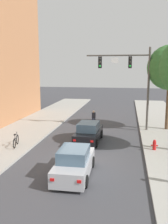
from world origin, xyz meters
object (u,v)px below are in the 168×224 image
pedestrian_crossing_road (94,118)px  bicycle_leaning (16,141)px  car_lead_black (89,133)px  fire_hydrant (154,145)px  traffic_signal_mast (131,74)px  car_following_silver (74,163)px

pedestrian_crossing_road → bicycle_leaning: (-4.67, -7.80, -0.37)m
car_lead_black → pedestrian_crossing_road: bearing=93.6°
fire_hydrant → pedestrian_crossing_road: bearing=127.6°
traffic_signal_mast → fire_hydrant: bearing=-73.4°
car_following_silver → traffic_signal_mast: bearing=74.4°
car_following_silver → bicycle_leaning: (-5.24, 3.86, -0.18)m
car_lead_black → car_following_silver: bearing=-87.9°
traffic_signal_mast → bicycle_leaning: bearing=-140.6°
traffic_signal_mast → car_following_silver: 11.93m
traffic_signal_mast → fire_hydrant: size_ratio=10.42×
pedestrian_crossing_road → bicycle_leaning: size_ratio=0.95×
bicycle_leaning → car_lead_black: bearing=26.6°
traffic_signal_mast → car_following_silver: traffic_signal_mast is taller
traffic_signal_mast → car_lead_black: size_ratio=1.75×
car_following_silver → fire_hydrant: 6.74m
car_lead_black → fire_hydrant: 5.16m
car_lead_black → pedestrian_crossing_road: (-0.33, 5.28, 0.19)m
fire_hydrant → car_following_silver: bearing=-134.2°
traffic_signal_mast → pedestrian_crossing_road: traffic_signal_mast is taller
car_following_silver → pedestrian_crossing_road: (-0.57, 11.66, 0.19)m
car_following_silver → bicycle_leaning: bearing=143.6°
car_lead_black → pedestrian_crossing_road: size_ratio=2.62×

